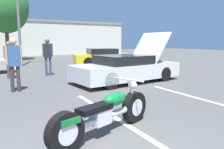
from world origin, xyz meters
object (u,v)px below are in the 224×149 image
(motorcycle, at_px, (105,114))
(show_car_hood_open, at_px, (127,68))
(tree_background, at_px, (5,7))
(spectator_by_show_car, at_px, (14,60))
(spectator_near_motorcycle, at_px, (48,53))
(parked_car_right_row, at_px, (104,57))
(light_pole, at_px, (19,2))
(spectator_midground, at_px, (10,56))

(motorcycle, relative_size, show_car_hood_open, 0.49)
(tree_background, relative_size, spectator_by_show_car, 3.83)
(show_car_hood_open, distance_m, spectator_near_motorcycle, 4.24)
(parked_car_right_row, relative_size, spectator_near_motorcycle, 2.47)
(light_pole, distance_m, spectator_near_motorcycle, 6.44)
(spectator_near_motorcycle, relative_size, spectator_midground, 1.07)
(motorcycle, distance_m, show_car_hood_open, 5.45)
(motorcycle, bearing_deg, spectator_midground, 78.20)
(spectator_near_motorcycle, bearing_deg, show_car_hood_open, -52.28)
(parked_car_right_row, bearing_deg, light_pole, 164.53)
(show_car_hood_open, bearing_deg, motorcycle, -133.84)
(tree_background, bearing_deg, show_car_hood_open, -74.96)
(light_pole, relative_size, show_car_hood_open, 1.65)
(show_car_hood_open, relative_size, spectator_midground, 2.79)
(tree_background, bearing_deg, parked_car_right_row, -53.46)
(tree_background, height_order, spectator_near_motorcycle, tree_background)
(light_pole, bearing_deg, show_car_hood_open, -70.34)
(spectator_near_motorcycle, distance_m, spectator_by_show_car, 3.58)
(spectator_near_motorcycle, bearing_deg, parked_car_right_row, 32.09)
(parked_car_right_row, distance_m, spectator_by_show_car, 8.73)
(spectator_near_motorcycle, height_order, spectator_midground, spectator_near_motorcycle)
(spectator_midground, bearing_deg, spectator_near_motorcycle, 1.14)
(spectator_near_motorcycle, bearing_deg, motorcycle, -95.17)
(show_car_hood_open, bearing_deg, spectator_midground, 135.62)
(show_car_hood_open, xyz_separation_m, parked_car_right_row, (1.99, 6.19, 0.02))
(light_pole, distance_m, spectator_by_show_car, 9.30)
(tree_background, bearing_deg, spectator_near_motorcycle, -83.71)
(motorcycle, bearing_deg, tree_background, 71.98)
(motorcycle, xyz_separation_m, spectator_near_motorcycle, (0.70, 7.68, 0.72))
(show_car_hood_open, xyz_separation_m, spectator_by_show_car, (-4.37, 0.23, 0.52))
(light_pole, distance_m, parked_car_right_row, 6.92)
(light_pole, height_order, spectator_by_show_car, light_pole)
(light_pole, relative_size, spectator_by_show_car, 4.38)
(show_car_hood_open, distance_m, spectator_by_show_car, 4.41)
(parked_car_right_row, relative_size, spectator_by_show_car, 2.52)
(spectator_by_show_car, bearing_deg, motorcycle, -76.49)
(parked_car_right_row, xyz_separation_m, spectator_midground, (-6.29, -2.90, 0.44))
(light_pole, bearing_deg, spectator_midground, -101.61)
(motorcycle, relative_size, spectator_midground, 1.36)
(parked_car_right_row, bearing_deg, show_car_hood_open, -96.01)
(motorcycle, height_order, spectator_near_motorcycle, spectator_near_motorcycle)
(motorcycle, distance_m, spectator_near_motorcycle, 7.75)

